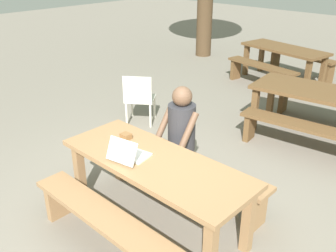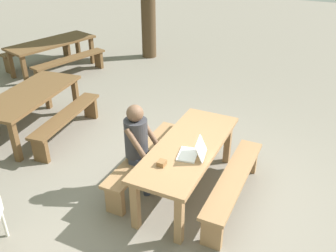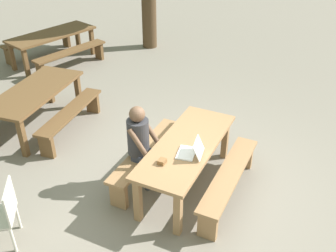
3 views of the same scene
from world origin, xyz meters
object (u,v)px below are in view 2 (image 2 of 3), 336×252
(small_pouch, at_px, (162,163))
(picnic_table_distant, at_px, (30,98))
(laptop, at_px, (193,152))
(picnic_table_front, at_px, (188,152))
(person_seated, at_px, (139,142))
(picnic_table_rear, at_px, (52,46))

(small_pouch, bearing_deg, picnic_table_distant, 72.69)
(laptop, xyz_separation_m, small_pouch, (-0.33, 0.26, -0.03))
(laptop, distance_m, small_pouch, 0.42)
(picnic_table_front, bearing_deg, person_seated, 110.09)
(laptop, distance_m, picnic_table_distant, 3.20)
(small_pouch, xyz_separation_m, picnic_table_rear, (3.40, 4.59, -0.13))
(picnic_table_front, xyz_separation_m, person_seated, (-0.22, 0.59, 0.11))
(picnic_table_front, xyz_separation_m, picnic_table_rear, (2.86, 4.70, 0.00))
(laptop, relative_size, picnic_table_rear, 0.17)
(laptop, xyz_separation_m, picnic_table_rear, (3.07, 4.85, -0.16))
(laptop, bearing_deg, person_seated, -99.60)
(small_pouch, xyz_separation_m, picnic_table_distant, (0.90, 2.89, -0.13))
(picnic_table_front, bearing_deg, laptop, -143.88)
(person_seated, bearing_deg, small_pouch, -123.52)
(small_pouch, relative_size, picnic_table_rear, 0.05)
(picnic_table_distant, bearing_deg, laptop, -107.04)
(person_seated, distance_m, picnic_table_rear, 5.14)
(small_pouch, bearing_deg, picnic_table_rear, 53.48)
(picnic_table_front, distance_m, picnic_table_distant, 3.02)
(picnic_table_front, relative_size, small_pouch, 19.12)
(laptop, xyz_separation_m, person_seated, (-0.01, 0.74, -0.05))
(person_seated, xyz_separation_m, picnic_table_rear, (3.08, 4.11, -0.11))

